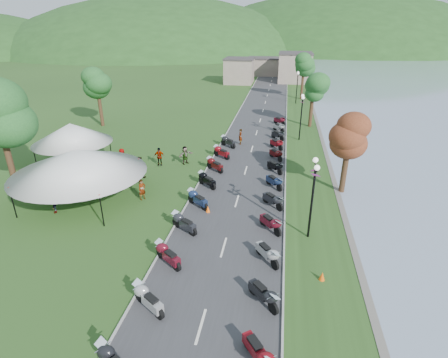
{
  "coord_description": "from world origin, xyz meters",
  "views": [
    {
      "loc": [
        2.89,
        -1.02,
        12.2
      ],
      "look_at": [
        -1.15,
        22.97,
        1.3
      ],
      "focal_mm": 28.0,
      "sensor_mm": 36.0,
      "label": 1
    }
  ],
  "objects_px": {
    "vendor_tent_main": "(80,176)",
    "pedestrian_c": "(55,213)",
    "pedestrian_b": "(141,177)",
    "pedestrian_a": "(143,199)"
  },
  "relations": [
    {
      "from": "pedestrian_c",
      "to": "pedestrian_b",
      "type": "bearing_deg",
      "value": 116.06
    },
    {
      "from": "pedestrian_b",
      "to": "pedestrian_c",
      "type": "height_order",
      "value": "pedestrian_b"
    },
    {
      "from": "vendor_tent_main",
      "to": "pedestrian_b",
      "type": "bearing_deg",
      "value": 61.3
    },
    {
      "from": "pedestrian_a",
      "to": "pedestrian_b",
      "type": "height_order",
      "value": "pedestrian_b"
    },
    {
      "from": "pedestrian_a",
      "to": "pedestrian_b",
      "type": "distance_m",
      "value": 4.23
    },
    {
      "from": "pedestrian_b",
      "to": "pedestrian_c",
      "type": "xyz_separation_m",
      "value": [
        -3.62,
        -6.82,
        0.0
      ]
    },
    {
      "from": "pedestrian_c",
      "to": "pedestrian_a",
      "type": "bearing_deg",
      "value": 83.02
    },
    {
      "from": "pedestrian_a",
      "to": "pedestrian_c",
      "type": "relative_size",
      "value": 1.02
    },
    {
      "from": "vendor_tent_main",
      "to": "pedestrian_c",
      "type": "xyz_separation_m",
      "value": [
        -1.05,
        -2.12,
        -2.0
      ]
    },
    {
      "from": "pedestrian_a",
      "to": "pedestrian_c",
      "type": "distance_m",
      "value": 6.11
    }
  ]
}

